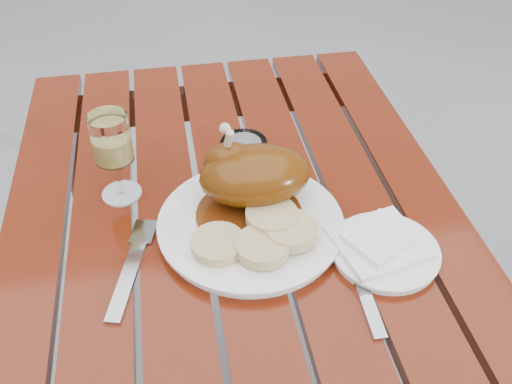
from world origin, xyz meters
TOP-DOWN VIEW (x-y plane):
  - table at (0.00, 0.00)m, footprint 0.80×1.20m
  - dinner_plate at (0.02, -0.00)m, footprint 0.35×0.35m
  - roast_duck at (0.03, 0.06)m, footprint 0.20×0.19m
  - bread_dumplings at (0.03, -0.05)m, footprint 0.21×0.14m
  - wine_glass at (-0.20, 0.13)m, footprint 0.07×0.07m
  - side_plate at (0.23, -0.10)m, footprint 0.19×0.19m
  - napkin at (0.22, -0.09)m, footprint 0.16×0.15m
  - ashtray at (0.05, 0.22)m, footprint 0.12×0.12m
  - fork at (-0.18, -0.07)m, footprint 0.08×0.20m
  - knife at (0.17, -0.15)m, footprint 0.03×0.21m

SIDE VIEW (x-z plane):
  - table at x=0.00m, z-range 0.00..0.75m
  - knife at x=0.17m, z-range 0.75..0.76m
  - fork at x=-0.18m, z-range 0.75..0.76m
  - side_plate at x=0.23m, z-range 0.75..0.76m
  - dinner_plate at x=0.02m, z-range 0.75..0.77m
  - ashtray at x=0.05m, z-range 0.75..0.77m
  - napkin at x=0.22m, z-range 0.76..0.78m
  - bread_dumplings at x=0.03m, z-range 0.77..0.80m
  - roast_duck at x=0.03m, z-range 0.75..0.89m
  - wine_glass at x=-0.20m, z-range 0.75..0.92m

